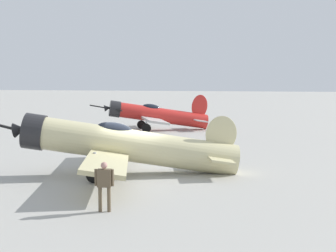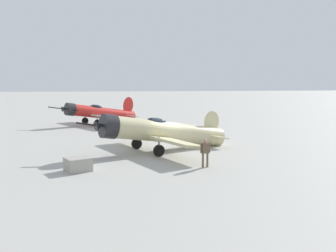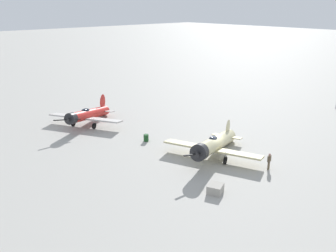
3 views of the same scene
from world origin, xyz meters
name	(u,v)px [view 1 (image 1 of 3)]	position (x,y,z in m)	size (l,w,h in m)	color
ground_plane	(136,174)	(0.00, 0.00, 0.00)	(400.00, 400.00, 0.00)	#A8A59E
airplane_foreground	(125,145)	(0.47, 0.18, 1.39)	(11.33, 10.36, 3.11)	beige
airplane_mid_apron	(156,115)	(4.82, -17.91, 1.42)	(10.32, 9.74, 3.31)	red
ground_crew_mechanic	(104,182)	(-1.07, 5.81, 1.02)	(0.64, 0.32, 1.69)	brown
fuel_drum	(138,141)	(2.89, -8.11, 0.42)	(0.62, 0.62, 0.83)	#19471E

